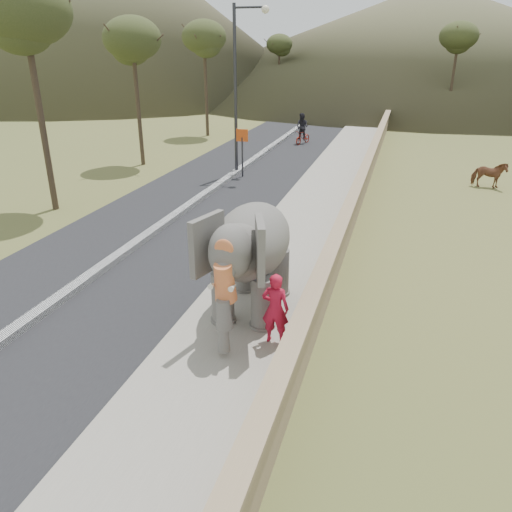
# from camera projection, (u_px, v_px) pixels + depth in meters

# --- Properties ---
(ground) EXTENTS (160.00, 160.00, 0.00)m
(ground) POSITION_uv_depth(u_px,v_px,m) (249.00, 317.00, 12.43)
(ground) COLOR olive
(ground) RESTS_ON ground
(road) EXTENTS (7.00, 120.00, 0.03)m
(road) POSITION_uv_depth(u_px,v_px,m) (209.00, 194.00, 22.54)
(road) COLOR black
(road) RESTS_ON ground
(median) EXTENTS (0.35, 120.00, 0.22)m
(median) POSITION_uv_depth(u_px,v_px,m) (209.00, 192.00, 22.51)
(median) COLOR black
(median) RESTS_ON ground
(walkway) EXTENTS (3.00, 120.00, 0.15)m
(walkway) POSITION_uv_depth(u_px,v_px,m) (318.00, 202.00, 21.21)
(walkway) COLOR #9E9687
(walkway) RESTS_ON ground
(parapet) EXTENTS (0.30, 120.00, 1.10)m
(parapet) POSITION_uv_depth(u_px,v_px,m) (359.00, 194.00, 20.60)
(parapet) COLOR tan
(parapet) RESTS_ON ground
(lamppost) EXTENTS (1.76, 0.36, 8.00)m
(lamppost) POSITION_uv_depth(u_px,v_px,m) (241.00, 75.00, 24.03)
(lamppost) COLOR #2F2E33
(lamppost) RESTS_ON ground
(signboard) EXTENTS (0.60, 0.08, 2.40)m
(signboard) POSITION_uv_depth(u_px,v_px,m) (242.00, 145.00, 24.78)
(signboard) COLOR #2D2D33
(signboard) RESTS_ON ground
(cow) EXTENTS (1.53, 0.78, 1.26)m
(cow) POSITION_uv_depth(u_px,v_px,m) (489.00, 175.00, 23.28)
(cow) COLOR brown
(cow) RESTS_ON ground
(hill_left) EXTENTS (60.00, 60.00, 22.00)m
(hill_left) POSITION_uv_depth(u_px,v_px,m) (99.00, 5.00, 66.52)
(hill_left) COLOR brown
(hill_left) RESTS_ON ground
(hill_far) EXTENTS (80.00, 80.00, 14.00)m
(hill_far) POSITION_uv_depth(u_px,v_px,m) (430.00, 38.00, 70.09)
(hill_far) COLOR brown
(hill_far) RESTS_ON ground
(elephant_and_man) EXTENTS (2.27, 3.90, 2.79)m
(elephant_and_man) POSITION_uv_depth(u_px,v_px,m) (253.00, 256.00, 12.05)
(elephant_and_man) COLOR slate
(elephant_and_man) RESTS_ON ground
(motorcyclist) EXTENTS (1.14, 1.80, 2.03)m
(motorcyclist) POSITION_uv_depth(u_px,v_px,m) (303.00, 132.00, 33.42)
(motorcyclist) COLOR maroon
(motorcyclist) RESTS_ON ground
(trees) EXTENTS (48.46, 43.88, 8.85)m
(trees) POSITION_uv_depth(u_px,v_px,m) (403.00, 83.00, 33.27)
(trees) COLOR #473828
(trees) RESTS_ON ground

